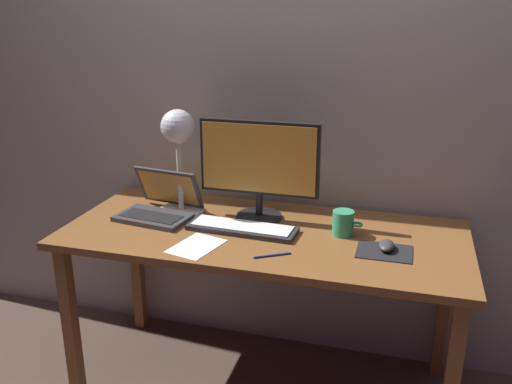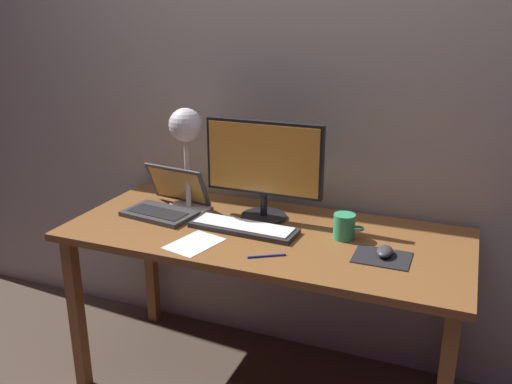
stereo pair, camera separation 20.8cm
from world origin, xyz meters
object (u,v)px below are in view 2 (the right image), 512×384
(keyboard_main, at_px, (243,227))
(coffee_mug, at_px, (345,227))
(laptop, at_px, (168,200))
(pen, at_px, (267,256))
(desk_lamp, at_px, (186,141))
(mouse, at_px, (385,251))
(monitor, at_px, (264,165))

(keyboard_main, distance_m, coffee_mug, 0.40)
(laptop, distance_m, pen, 0.63)
(keyboard_main, distance_m, desk_lamp, 0.46)
(mouse, xyz_separation_m, pen, (-0.39, -0.16, -0.02))
(monitor, xyz_separation_m, keyboard_main, (-0.03, -0.15, -0.23))
(monitor, distance_m, laptop, 0.46)
(keyboard_main, bearing_deg, coffee_mug, 10.17)
(laptop, bearing_deg, monitor, 10.58)
(pen, bearing_deg, monitor, 112.85)
(monitor, relative_size, laptop, 1.49)
(mouse, bearing_deg, coffee_mug, 148.87)
(mouse, height_order, coffee_mug, coffee_mug)
(monitor, distance_m, desk_lamp, 0.35)
(monitor, relative_size, desk_lamp, 1.11)
(mouse, distance_m, pen, 0.42)
(laptop, height_order, mouse, laptop)
(mouse, relative_size, coffee_mug, 0.80)
(monitor, bearing_deg, keyboard_main, -100.31)
(laptop, bearing_deg, keyboard_main, -10.83)
(desk_lamp, bearing_deg, laptop, -142.68)
(laptop, height_order, coffee_mug, laptop)
(monitor, distance_m, keyboard_main, 0.27)
(laptop, relative_size, mouse, 3.51)
(keyboard_main, height_order, desk_lamp, desk_lamp)
(monitor, relative_size, coffee_mug, 4.20)
(monitor, relative_size, mouse, 5.23)
(keyboard_main, distance_m, laptop, 0.40)
(keyboard_main, xyz_separation_m, mouse, (0.57, -0.03, 0.01))
(pen, bearing_deg, desk_lamp, 146.60)
(desk_lamp, relative_size, coffee_mug, 3.79)
(laptop, xyz_separation_m, pen, (0.56, -0.27, -0.05))
(keyboard_main, xyz_separation_m, desk_lamp, (-0.32, 0.13, 0.30))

